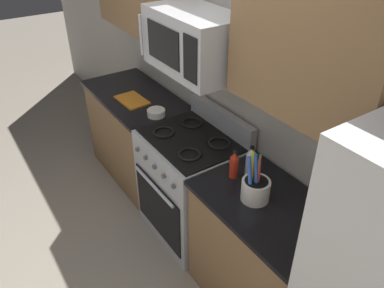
{
  "coord_description": "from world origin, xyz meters",
  "views": [
    {
      "loc": [
        2.06,
        -0.68,
        2.48
      ],
      "look_at": [
        0.2,
        0.56,
        1.03
      ],
      "focal_mm": 36.08,
      "sensor_mm": 36.0,
      "label": 1
    }
  ],
  "objects_px": {
    "range_oven": "(191,185)",
    "bottle_vinegar": "(251,162)",
    "utensil_crock": "(255,189)",
    "microwave": "(194,42)",
    "prep_bowl": "(156,112)",
    "cutting_board": "(132,100)",
    "bottle_hot_sauce": "(234,165)"
  },
  "relations": [
    {
      "from": "microwave",
      "to": "prep_bowl",
      "type": "xyz_separation_m",
      "value": [
        -0.48,
        -0.06,
        -0.73
      ]
    },
    {
      "from": "cutting_board",
      "to": "bottle_vinegar",
      "type": "height_order",
      "value": "bottle_vinegar"
    },
    {
      "from": "microwave",
      "to": "bottle_hot_sauce",
      "type": "relative_size",
      "value": 3.43
    },
    {
      "from": "bottle_vinegar",
      "to": "utensil_crock",
      "type": "bearing_deg",
      "value": -34.42
    },
    {
      "from": "cutting_board",
      "to": "prep_bowl",
      "type": "height_order",
      "value": "prep_bowl"
    },
    {
      "from": "range_oven",
      "to": "bottle_hot_sauce",
      "type": "relative_size",
      "value": 5.29
    },
    {
      "from": "utensil_crock",
      "to": "cutting_board",
      "type": "bearing_deg",
      "value": -178.93
    },
    {
      "from": "range_oven",
      "to": "bottle_vinegar",
      "type": "bearing_deg",
      "value": 9.22
    },
    {
      "from": "bottle_vinegar",
      "to": "prep_bowl",
      "type": "relative_size",
      "value": 1.41
    },
    {
      "from": "range_oven",
      "to": "microwave",
      "type": "bearing_deg",
      "value": 90.08
    },
    {
      "from": "cutting_board",
      "to": "prep_bowl",
      "type": "distance_m",
      "value": 0.37
    },
    {
      "from": "microwave",
      "to": "bottle_vinegar",
      "type": "relative_size",
      "value": 3.23
    },
    {
      "from": "range_oven",
      "to": "bottle_vinegar",
      "type": "relative_size",
      "value": 4.99
    },
    {
      "from": "bottle_vinegar",
      "to": "bottle_hot_sauce",
      "type": "height_order",
      "value": "bottle_vinegar"
    },
    {
      "from": "cutting_board",
      "to": "utensil_crock",
      "type": "bearing_deg",
      "value": 1.07
    },
    {
      "from": "bottle_hot_sauce",
      "to": "prep_bowl",
      "type": "relative_size",
      "value": 1.33
    },
    {
      "from": "cutting_board",
      "to": "bottle_hot_sauce",
      "type": "bearing_deg",
      "value": 2.6
    },
    {
      "from": "microwave",
      "to": "bottle_vinegar",
      "type": "distance_m",
      "value": 0.87
    },
    {
      "from": "range_oven",
      "to": "bottle_hot_sauce",
      "type": "distance_m",
      "value": 0.75
    },
    {
      "from": "range_oven",
      "to": "cutting_board",
      "type": "xyz_separation_m",
      "value": [
        -0.84,
        -0.08,
        0.44
      ]
    },
    {
      "from": "cutting_board",
      "to": "bottle_vinegar",
      "type": "bearing_deg",
      "value": 6.93
    },
    {
      "from": "bottle_vinegar",
      "to": "bottle_hot_sauce",
      "type": "bearing_deg",
      "value": -109.95
    },
    {
      "from": "bottle_hot_sauce",
      "to": "prep_bowl",
      "type": "height_order",
      "value": "bottle_hot_sauce"
    },
    {
      "from": "microwave",
      "to": "prep_bowl",
      "type": "relative_size",
      "value": 4.55
    },
    {
      "from": "microwave",
      "to": "utensil_crock",
      "type": "relative_size",
      "value": 2.18
    },
    {
      "from": "microwave",
      "to": "bottle_vinegar",
      "type": "xyz_separation_m",
      "value": [
        0.57,
        0.06,
        -0.66
      ]
    },
    {
      "from": "range_oven",
      "to": "utensil_crock",
      "type": "distance_m",
      "value": 0.93
    },
    {
      "from": "utensil_crock",
      "to": "bottle_vinegar",
      "type": "distance_m",
      "value": 0.25
    },
    {
      "from": "microwave",
      "to": "bottle_hot_sauce",
      "type": "height_order",
      "value": "microwave"
    },
    {
      "from": "utensil_crock",
      "to": "cutting_board",
      "type": "height_order",
      "value": "utensil_crock"
    },
    {
      "from": "cutting_board",
      "to": "bottle_vinegar",
      "type": "xyz_separation_m",
      "value": [
        1.41,
        0.17,
        0.09
      ]
    },
    {
      "from": "range_oven",
      "to": "prep_bowl",
      "type": "distance_m",
      "value": 0.67
    }
  ]
}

